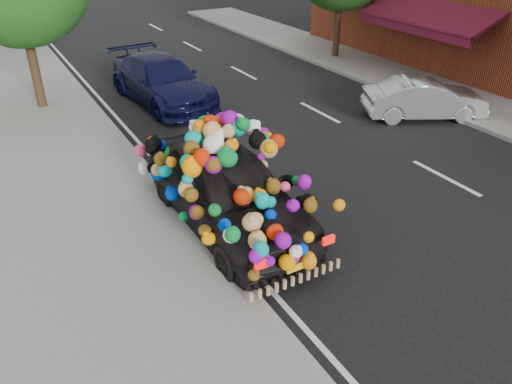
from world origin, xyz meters
TOP-DOWN VIEW (x-y plane):
  - ground at (0.00, 0.00)m, footprint 100.00×100.00m
  - sidewalk at (-4.30, 0.00)m, footprint 4.00×60.00m
  - kerb at (-2.35, 0.00)m, footprint 0.15×60.00m
  - footpath_far at (8.20, 3.00)m, footprint 3.00×40.00m
  - lane_markings at (3.60, 0.00)m, footprint 6.00×50.00m
  - plush_art_car at (-1.69, 0.75)m, footprint 2.29×4.87m
  - navy_sedan at (-0.25, 8.32)m, footprint 2.43×5.08m
  - silver_hatchback at (6.03, 3.13)m, footprint 3.74×2.70m

SIDE VIEW (x-z plane):
  - ground at x=0.00m, z-range 0.00..0.00m
  - lane_markings at x=3.60m, z-range 0.00..0.01m
  - sidewalk at x=-4.30m, z-range 0.00..0.12m
  - footpath_far at x=8.20m, z-range 0.00..0.12m
  - kerb at x=-2.35m, z-range 0.00..0.13m
  - silver_hatchback at x=6.03m, z-range 0.00..1.17m
  - navy_sedan at x=-0.25m, z-range 0.00..1.43m
  - plush_art_car at x=-1.69m, z-range 0.03..2.26m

